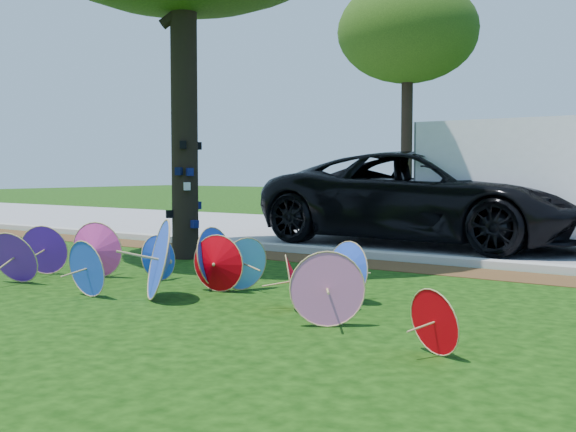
% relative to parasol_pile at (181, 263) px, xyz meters
% --- Properties ---
extents(ground, '(90.00, 90.00, 0.00)m').
position_rel_parasol_pile_xyz_m(ground, '(0.19, -0.78, -0.37)').
color(ground, black).
rests_on(ground, ground).
extents(mulch_strip, '(90.00, 1.00, 0.01)m').
position_rel_parasol_pile_xyz_m(mulch_strip, '(0.19, 3.72, -0.37)').
color(mulch_strip, '#472D16').
rests_on(mulch_strip, ground).
extents(curb, '(90.00, 0.30, 0.12)m').
position_rel_parasol_pile_xyz_m(curb, '(0.19, 4.42, -0.31)').
color(curb, '#B7B5AD').
rests_on(curb, ground).
extents(street, '(90.00, 8.00, 0.01)m').
position_rel_parasol_pile_xyz_m(street, '(0.19, 8.57, -0.37)').
color(street, gray).
rests_on(street, ground).
extents(parasol_pile, '(7.04, 2.07, 0.96)m').
position_rel_parasol_pile_xyz_m(parasol_pile, '(0.00, 0.00, 0.00)').
color(parasol_pile, '#D2000A').
rests_on(parasol_pile, ground).
extents(black_van, '(6.69, 3.17, 1.84)m').
position_rel_parasol_pile_xyz_m(black_van, '(-0.04, 6.99, 0.55)').
color(black_van, black).
rests_on(black_van, ground).
extents(cargo_trailer, '(3.02, 1.94, 2.69)m').
position_rel_parasol_pile_xyz_m(cargo_trailer, '(1.49, 7.25, 0.97)').
color(cargo_trailer, white).
rests_on(cargo_trailer, ground).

